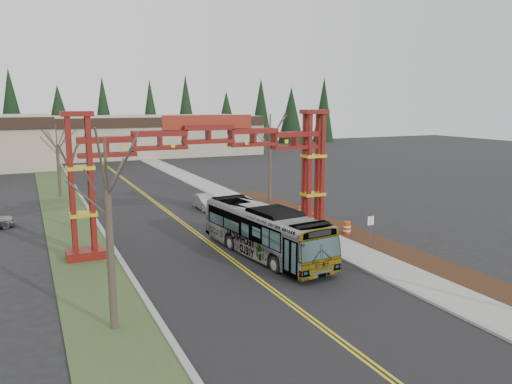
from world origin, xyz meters
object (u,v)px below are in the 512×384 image
bare_tree_median_mid (69,161)px  barrel_south (347,228)px  bare_tree_median_far (57,146)px  transit_bus (265,231)px  gateway_arch (209,155)px  bare_tree_median_near (107,191)px  barrel_mid (315,220)px  street_sign (371,225)px  retail_building_east (148,135)px  silver_sedan (206,202)px  barrel_north (302,212)px  bare_tree_right_far (270,139)px

bare_tree_median_mid → barrel_south: size_ratio=7.23×
bare_tree_median_far → transit_bus: bearing=-69.0°
gateway_arch → barrel_south: 11.30m
transit_bus → bare_tree_median_far: bare_tree_median_far is taller
bare_tree_median_near → bare_tree_median_mid: size_ratio=1.11×
gateway_arch → bare_tree_median_mid: gateway_arch is taller
bare_tree_median_near → barrel_mid: bearing=34.9°
bare_tree_median_near → street_sign: (17.13, 5.17, -4.37)m
bare_tree_median_mid → barrel_mid: size_ratio=7.49×
retail_building_east → bare_tree_median_mid: size_ratio=5.27×
bare_tree_median_mid → bare_tree_median_far: 14.05m
silver_sedan → bare_tree_median_near: 24.55m
transit_bus → bare_tree_median_near: (-10.16, -6.56, 4.34)m
transit_bus → barrel_north: size_ratio=11.90×
silver_sedan → barrel_south: 14.08m
bare_tree_right_far → transit_bus: bearing=-117.4°
silver_sedan → bare_tree_median_mid: size_ratio=0.57×
transit_bus → bare_tree_median_mid: (-10.16, 12.41, 3.55)m
gateway_arch → transit_bus: size_ratio=1.61×
retail_building_east → barrel_south: retail_building_east is taller
street_sign → barrel_north: street_sign is taller
street_sign → bare_tree_right_far: bearing=87.0°
silver_sedan → barrel_south: size_ratio=4.13×
transit_bus → bare_tree_median_near: 12.85m
bare_tree_median_mid → bare_tree_median_near: bearing=-90.0°
bare_tree_median_near → barrel_south: bearing=25.8°
transit_bus → bare_tree_right_far: 17.59m
bare_tree_median_mid → bare_tree_right_far: bearing=8.5°
barrel_mid → bare_tree_median_near: bearing=-145.1°
bare_tree_median_near → bare_tree_median_mid: bare_tree_median_near is taller
bare_tree_median_mid → silver_sedan: bearing=10.7°
gateway_arch → barrel_north: bearing=23.7°
barrel_south → silver_sedan: bearing=116.6°
retail_building_east → bare_tree_median_mid: 56.51m
retail_building_east → bare_tree_median_near: 74.75m
silver_sedan → bare_tree_median_mid: 12.39m
retail_building_east → bare_tree_median_mid: bearing=-108.6°
retail_building_east → silver_sedan: retail_building_east is taller
gateway_arch → barrel_mid: bearing=8.5°
gateway_arch → street_sign: (9.13, -5.39, -4.44)m
transit_bus → barrel_south: 7.84m
barrel_south → bare_tree_median_far: bearing=125.8°
transit_bus → bare_tree_median_mid: bearing=122.6°
retail_building_east → barrel_north: (-0.49, -57.78, -3.04)m
silver_sedan → street_sign: 16.98m
transit_bus → bare_tree_median_far: (-10.16, 26.46, 3.62)m
transit_bus → bare_tree_right_far: bare_tree_right_far is taller
retail_building_east → barrel_south: bearing=-90.3°
bare_tree_right_far → barrel_mid: size_ratio=8.71×
bare_tree_median_far → bare_tree_median_near: bearing=-90.0°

